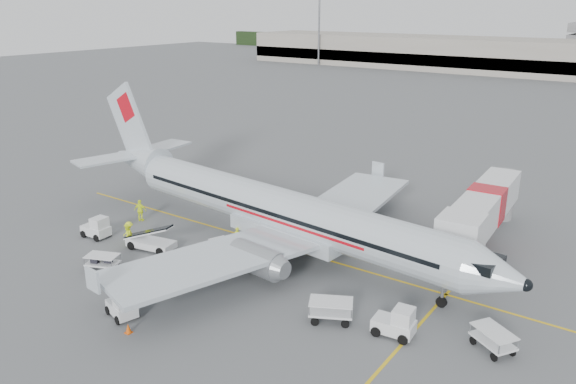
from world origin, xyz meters
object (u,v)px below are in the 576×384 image
object	(u,v)px
belt_loader	(151,233)
tug_fore	(394,321)
aircraft	(281,182)
tug_aft	(96,227)
tug_mid	(121,304)
jet_bridge	(484,216)

from	to	relation	value
belt_loader	tug_fore	world-z (taller)	belt_loader
aircraft	tug_aft	size ratio (longest dim) A/B	17.31
tug_fore	tug_mid	xyz separation A→B (m)	(-14.29, -7.57, -0.08)
tug_fore	tug_mid	size ratio (longest dim) A/B	1.09
tug_mid	tug_aft	distance (m)	13.40
aircraft	jet_bridge	bearing A→B (deg)	44.78
jet_bridge	tug_mid	world-z (taller)	jet_bridge
aircraft	belt_loader	xyz separation A→B (m)	(-8.20, -5.79, -4.09)
belt_loader	jet_bridge	bearing A→B (deg)	26.77
aircraft	belt_loader	distance (m)	10.83
aircraft	belt_loader	bearing A→B (deg)	-138.81
aircraft	jet_bridge	xyz separation A→B (m)	(12.31, 9.90, -3.15)
aircraft	tug_fore	distance (m)	14.26
aircraft	tug_mid	distance (m)	14.45
jet_bridge	tug_aft	bearing A→B (deg)	-150.54
tug_mid	tug_aft	bearing A→B (deg)	165.51
belt_loader	tug_fore	bearing A→B (deg)	-11.13
tug_fore	belt_loader	bearing A→B (deg)	174.30
tug_fore	jet_bridge	bearing A→B (deg)	84.16
aircraft	belt_loader	size ratio (longest dim) A/B	7.90
aircraft	tug_aft	xyz separation A→B (m)	(-13.69, -6.73, -4.56)
tug_aft	aircraft	bearing A→B (deg)	22.93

